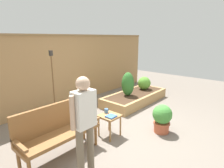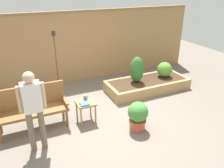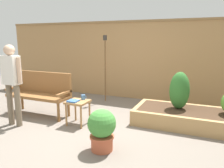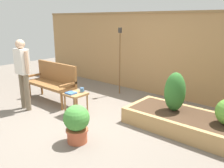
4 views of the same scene
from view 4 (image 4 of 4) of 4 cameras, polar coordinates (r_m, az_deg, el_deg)
The scene contains 11 objects.
ground_plane at distance 4.76m, azimuth -7.57°, elevation -9.21°, with size 14.00×14.00×0.00m, color #70665B.
fence_back at distance 6.41m, azimuth 9.63°, elevation 7.37°, with size 8.40×0.14×2.16m.
garden_bench at distance 5.94m, azimuth -14.05°, elevation 1.09°, with size 1.44×0.48×0.94m.
side_table at distance 5.00m, azimuth -8.73°, elevation -3.11°, with size 0.40×0.40×0.48m.
cup_on_table at distance 5.01m, azimuth -7.27°, elevation -1.44°, with size 0.12×0.08×0.09m.
book_on_table at distance 4.95m, azimuth -9.90°, elevation -2.16°, with size 0.20×0.18×0.03m, color #38609E.
potted_boxwood at distance 3.92m, azimuth -8.54°, elevation -9.15°, with size 0.43×0.43×0.64m.
raised_planter_bed at distance 4.55m, azimuth 18.46°, elevation -9.05°, with size 2.40×1.00×0.30m.
shrub_near_bench at distance 4.52m, azimuth 14.96°, elevation -1.85°, with size 0.39×0.39×0.74m.
tiki_torch at distance 6.20m, azimuth 1.91°, elevation 8.31°, with size 0.10×0.10×1.76m.
person_by_bench at distance 5.47m, azimuth -20.82°, elevation 3.50°, with size 0.47×0.20×1.56m.
Camera 4 is at (3.24, -2.86, 1.98)m, focal length 37.80 mm.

